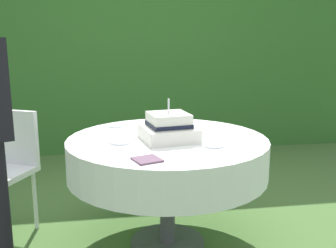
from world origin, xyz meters
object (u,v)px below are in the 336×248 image
object	(u,v)px
wedding_cake	(169,128)
serving_plate_left	(120,142)
garden_chair	(6,160)
serving_plate_near	(117,125)
napkin_stack	(147,160)
serving_plate_far	(213,146)
serving_plate_right	(179,126)
cake_table	(167,156)

from	to	relation	value
wedding_cake	serving_plate_left	bearing A→B (deg)	-173.92
serving_plate_left	garden_chair	size ratio (longest dim) A/B	0.15
serving_plate_near	napkin_stack	world-z (taller)	serving_plate_near
napkin_stack	garden_chair	xyz separation A→B (m)	(-0.93, 0.84, -0.22)
serving_plate_far	serving_plate_right	distance (m)	0.60
cake_table	serving_plate_left	xyz separation A→B (m)	(-0.31, -0.08, 0.13)
serving_plate_near	serving_plate_right	distance (m)	0.46
serving_plate_near	serving_plate_far	xyz separation A→B (m)	(0.56, -0.67, 0.00)
wedding_cake	serving_plate_far	size ratio (longest dim) A/B	3.24
serving_plate_near	napkin_stack	bearing A→B (deg)	-81.47
napkin_stack	serving_plate_far	bearing A→B (deg)	26.65
garden_chair	serving_plate_right	bearing A→B (deg)	-1.64
wedding_cake	serving_plate_left	distance (m)	0.32
napkin_stack	garden_chair	size ratio (longest dim) A/B	0.15
serving_plate_far	garden_chair	distance (m)	1.51
serving_plate_right	garden_chair	world-z (taller)	garden_chair
wedding_cake	serving_plate_far	world-z (taller)	wedding_cake
serving_plate_left	napkin_stack	size ratio (longest dim) A/B	0.98
serving_plate_left	cake_table	bearing A→B (deg)	14.38
serving_plate_far	serving_plate_right	xyz separation A→B (m)	(-0.10, 0.59, 0.00)
cake_table	serving_plate_left	distance (m)	0.35
serving_plate_right	cake_table	bearing A→B (deg)	-112.72
wedding_cake	serving_plate_right	bearing A→B (deg)	70.07
serving_plate_left	napkin_stack	distance (m)	0.41
garden_chair	serving_plate_left	bearing A→B (deg)	-29.29
wedding_cake	serving_plate_left	size ratio (longest dim) A/B	2.80
napkin_stack	wedding_cake	bearing A→B (deg)	66.06
serving_plate_near	cake_table	bearing A→B (deg)	-52.57
wedding_cake	serving_plate_near	world-z (taller)	wedding_cake
wedding_cake	garden_chair	distance (m)	1.23
serving_plate_left	napkin_stack	world-z (taller)	serving_plate_left
wedding_cake	serving_plate_far	distance (m)	0.32
serving_plate_left	serving_plate_right	xyz separation A→B (m)	(0.45, 0.41, 0.00)
cake_table	serving_plate_far	bearing A→B (deg)	-46.19
serving_plate_right	serving_plate_near	bearing A→B (deg)	170.25
serving_plate_near	napkin_stack	xyz separation A→B (m)	(0.13, -0.88, -0.00)
cake_table	napkin_stack	xyz separation A→B (m)	(-0.18, -0.47, 0.13)
serving_plate_far	napkin_stack	xyz separation A→B (m)	(-0.43, -0.21, -0.00)
serving_plate_far	serving_plate_right	world-z (taller)	same
serving_plate_far	napkin_stack	bearing A→B (deg)	-153.35
serving_plate_near	serving_plate_left	world-z (taller)	same
napkin_stack	cake_table	bearing A→B (deg)	68.42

